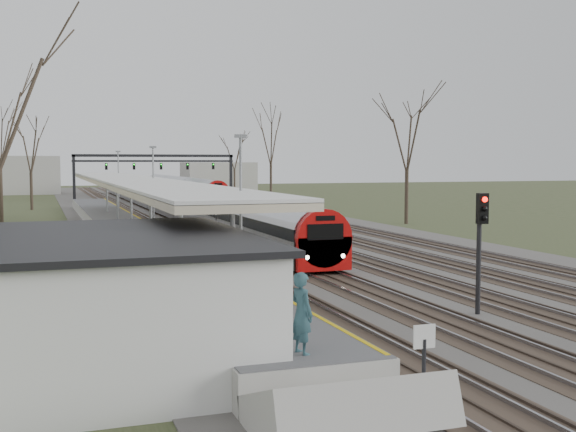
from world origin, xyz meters
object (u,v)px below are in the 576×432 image
object	(u,v)px
train_near	(160,197)
train_far	(180,188)
signal_post	(480,235)
passenger	(302,313)

from	to	relation	value
train_near	train_far	xyz separation A→B (m)	(7.00, 26.15, 0.00)
signal_post	train_near	bearing A→B (deg)	91.86
train_near	passenger	xyz separation A→B (m)	(-6.62, -59.86, 0.41)
train_far	signal_post	distance (m)	80.35
signal_post	train_far	bearing A→B (deg)	86.25
train_near	train_far	bearing A→B (deg)	75.01
train_near	train_far	distance (m)	27.07
train_far	passenger	world-z (taller)	train_far
passenger	signal_post	xyz separation A→B (m)	(8.37, 5.84, 0.83)
train_near	signal_post	world-z (taller)	signal_post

